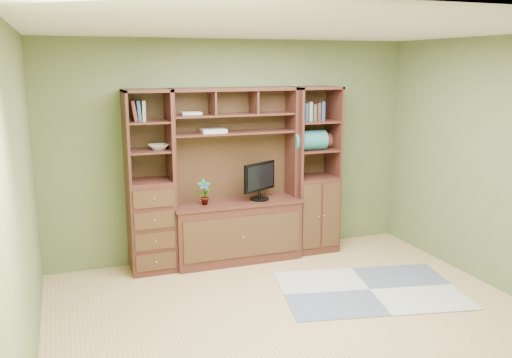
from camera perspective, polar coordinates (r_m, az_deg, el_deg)
name	(u,v)px	position (r m, az deg, el deg)	size (l,w,h in m)	color
room	(304,184)	(4.71, 5.08, -0.48)	(4.60, 4.10, 2.64)	tan
center_hutch	(236,177)	(6.33, -2.10, 0.25)	(1.54, 0.53, 2.05)	#462018
left_tower	(150,182)	(6.14, -11.12, -0.33)	(0.50, 0.45, 2.05)	#462018
right_tower	(314,170)	(6.74, 6.11, 0.93)	(0.55, 0.45, 2.05)	#462018
rug	(370,290)	(5.89, 11.88, -11.34)	(1.83, 1.22, 0.01)	#969B9B
monitor	(260,174)	(6.38, 0.37, 0.50)	(0.51, 0.23, 0.62)	black
orchid	(204,192)	(6.22, -5.47, -1.38)	(0.16, 0.11, 0.30)	#A35F37
magazines	(213,131)	(6.26, -4.53, 5.08)	(0.28, 0.21, 0.04)	beige
bowl	(158,147)	(6.09, -10.26, 3.35)	(0.22, 0.22, 0.05)	beige
blanket_teal	(309,140)	(6.59, 5.58, 4.07)	(0.41, 0.24, 0.24)	#276268
blanket_red	(320,140)	(6.81, 6.77, 4.05)	(0.32, 0.18, 0.18)	brown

